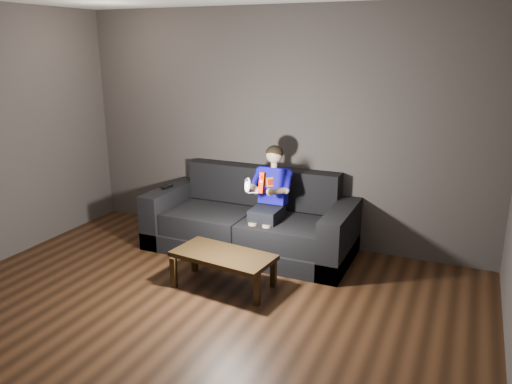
% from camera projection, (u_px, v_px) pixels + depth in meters
% --- Properties ---
extents(floor, '(5.00, 5.00, 0.00)m').
position_uv_depth(floor, '(160.00, 343.00, 3.95)').
color(floor, black).
rests_on(floor, ground).
extents(back_wall, '(5.00, 0.04, 2.70)m').
position_uv_depth(back_wall, '(277.00, 128.00, 5.76)').
color(back_wall, '#3D3835').
rests_on(back_wall, ground).
extents(sofa, '(2.33, 1.01, 0.90)m').
position_uv_depth(sofa, '(251.00, 225.00, 5.70)').
color(sofa, black).
rests_on(sofa, floor).
extents(child, '(0.45, 0.55, 1.11)m').
position_uv_depth(child, '(270.00, 192.00, 5.41)').
color(child, black).
rests_on(child, sofa).
extents(wii_remote_red, '(0.06, 0.08, 0.21)m').
position_uv_depth(wii_remote_red, '(262.00, 183.00, 4.94)').
color(wii_remote_red, '#C01800').
rests_on(wii_remote_red, child).
extents(nunchuk_white, '(0.07, 0.10, 0.16)m').
position_uv_depth(nunchuk_white, '(248.00, 185.00, 5.02)').
color(nunchuk_white, silver).
rests_on(nunchuk_white, child).
extents(wii_remote_black, '(0.06, 0.16, 0.03)m').
position_uv_depth(wii_remote_black, '(167.00, 187.00, 5.92)').
color(wii_remote_black, black).
rests_on(wii_remote_black, sofa).
extents(coffee_table, '(1.02, 0.60, 0.35)m').
position_uv_depth(coffee_table, '(223.00, 258.00, 4.79)').
color(coffee_table, black).
rests_on(coffee_table, floor).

